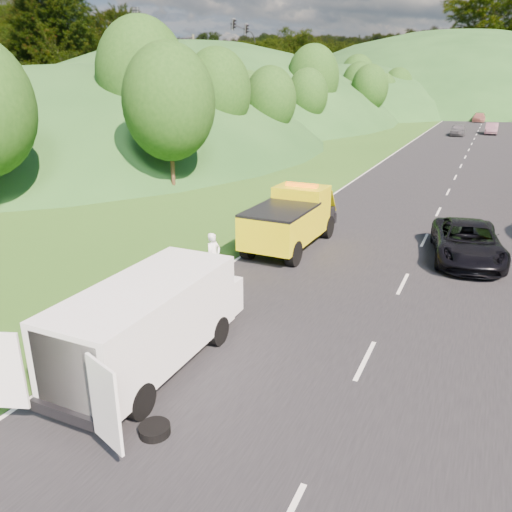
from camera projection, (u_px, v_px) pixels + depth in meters
The scene contains 16 objects.
ground at pixel (290, 312), 16.55m from camera, with size 320.00×320.00×0.00m, color #38661E.
road_surface at pixel (465, 157), 49.50m from camera, with size 14.00×200.00×0.02m, color black.
tree_line_left at pixel (318, 131), 75.37m from camera, with size 14.00×140.00×14.00m, color #284D16, non-canonical shape.
hills_backdrop at pixel (504, 110), 128.95m from camera, with size 201.00×288.60×44.00m, color #2D5B23, non-canonical shape.
tow_truck at pixel (291, 219), 22.49m from camera, with size 2.53×6.44×2.75m.
white_van at pixel (151, 320), 12.94m from camera, with size 3.78×6.90×2.45m.
woman at pixel (214, 279), 19.24m from camera, with size 0.67×0.49×1.83m, color white.
child at pixel (237, 306), 16.96m from camera, with size 0.43×0.34×0.89m, color tan.
worker at pixel (156, 367), 13.36m from camera, with size 1.05×0.61×1.63m, color black.
suitcase at pixel (184, 267), 19.55m from camera, with size 0.40×0.22×0.64m, color #605C48.
spare_tire at pixel (155, 434), 10.82m from camera, with size 0.69×0.69×0.20m, color black.
passing_suv at pixel (465, 260), 21.29m from camera, with size 2.65×5.75×1.60m, color black.
dist_car_a at pixel (457, 136), 68.76m from camera, with size 1.84×4.57×1.56m, color #48474B.
dist_car_b at pixel (491, 134), 70.55m from camera, with size 1.63×4.69×1.54m, color brown.
dist_car_c at pixel (478, 122), 91.15m from camera, with size 2.14×5.26×1.53m, color #915348.
dist_car_d at pixel (488, 117), 104.29m from camera, with size 1.84×4.57×1.56m, color #396675.
Camera 1 is at (5.34, -14.05, 7.26)m, focal length 35.00 mm.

